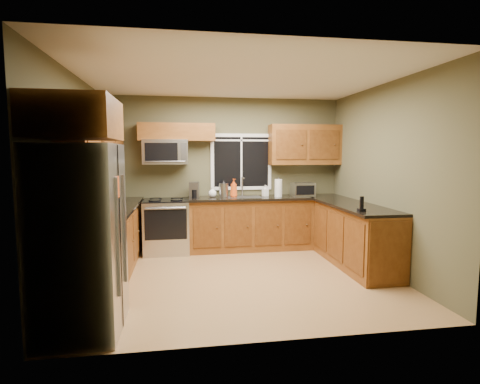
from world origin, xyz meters
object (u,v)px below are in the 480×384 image
object	(u,v)px
refrigerator	(81,239)
soap_bottle_b	(265,191)
coffee_maker	(194,190)
paper_towel_roll	(278,188)
cordless_phone	(362,207)
soap_bottle_c	(212,192)
range	(167,226)
kettle	(224,189)
microwave	(165,152)
soap_bottle_a	(234,188)
toaster_oven	(303,189)

from	to	relation	value
refrigerator	soap_bottle_b	xyz separation A→B (m)	(2.44, 2.85, 0.14)
coffee_maker	paper_towel_roll	distance (m)	1.48
cordless_phone	soap_bottle_c	bearing A→B (deg)	133.36
cordless_phone	soap_bottle_b	bearing A→B (deg)	114.48
paper_towel_roll	range	bearing A→B (deg)	178.78
coffee_maker	kettle	bearing A→B (deg)	4.34
range	soap_bottle_c	distance (m)	0.98
range	soap_bottle_b	xyz separation A→B (m)	(1.75, 0.08, 0.57)
soap_bottle_c	kettle	bearing A→B (deg)	-1.59
kettle	paper_towel_roll	world-z (taller)	paper_towel_roll
range	microwave	size ratio (longest dim) A/B	1.23
microwave	paper_towel_roll	size ratio (longest dim) A/B	2.23
range	soap_bottle_a	world-z (taller)	soap_bottle_a
microwave	range	bearing A→B (deg)	-89.98
range	paper_towel_roll	distance (m)	2.06
coffee_maker	soap_bottle_c	bearing A→B (deg)	8.01
refrigerator	microwave	size ratio (longest dim) A/B	2.37
coffee_maker	paper_towel_roll	xyz separation A→B (m)	(1.48, -0.09, 0.03)
soap_bottle_a	range	bearing A→B (deg)	-178.51
soap_bottle_a	soap_bottle_b	bearing A→B (deg)	5.00
refrigerator	paper_towel_roll	bearing A→B (deg)	45.86
soap_bottle_b	kettle	bearing A→B (deg)	179.41
soap_bottle_c	cordless_phone	distance (m)	2.66
microwave	paper_towel_roll	world-z (taller)	microwave
range	paper_towel_roll	size ratio (longest dim) A/B	2.75
toaster_oven	paper_towel_roll	xyz separation A→B (m)	(-0.46, -0.03, 0.03)
range	kettle	distance (m)	1.17
coffee_maker	soap_bottle_a	bearing A→B (deg)	-1.58
soap_bottle_c	microwave	bearing A→B (deg)	177.02
toaster_oven	cordless_phone	world-z (taller)	toaster_oven
paper_towel_roll	soap_bottle_c	size ratio (longest dim) A/B	1.87
coffee_maker	toaster_oven	bearing A→B (deg)	-1.86
microwave	coffee_maker	bearing A→B (deg)	-10.23
refrigerator	range	bearing A→B (deg)	76.03
range	toaster_oven	distance (m)	2.49
soap_bottle_b	cordless_phone	xyz separation A→B (m)	(0.87, -1.92, -0.04)
refrigerator	paper_towel_roll	world-z (taller)	refrigerator
kettle	soap_bottle_b	xyz separation A→B (m)	(0.75, -0.01, -0.03)
microwave	kettle	size ratio (longest dim) A/B	2.59
microwave	cordless_phone	distance (m)	3.36
soap_bottle_c	cordless_phone	world-z (taller)	cordless_phone
kettle	soap_bottle_b	bearing A→B (deg)	-0.59
paper_towel_roll	kettle	bearing A→B (deg)	172.23
microwave	refrigerator	bearing A→B (deg)	-103.34
refrigerator	kettle	size ratio (longest dim) A/B	6.12
refrigerator	toaster_oven	bearing A→B (deg)	41.59
refrigerator	soap_bottle_c	size ratio (longest dim) A/B	9.88
range	soap_bottle_c	world-z (taller)	soap_bottle_c
microwave	soap_bottle_c	world-z (taller)	microwave
refrigerator	coffee_maker	bearing A→B (deg)	67.48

